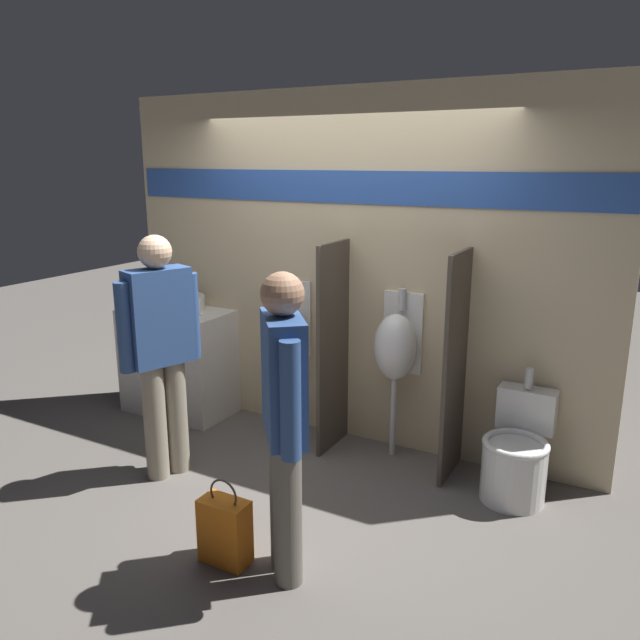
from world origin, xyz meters
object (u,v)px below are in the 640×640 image
cell_phone (193,316)px  toilet (516,457)px  urinal_far (396,347)px  person_with_lanyard (284,416)px  sink_basin (184,303)px  shopping_bag (225,530)px  urinal_near_counter (286,330)px  person_in_vest (161,347)px

cell_phone → toilet: size_ratio=0.17×
urinal_far → person_with_lanyard: size_ratio=0.77×
sink_basin → shopping_bag: size_ratio=0.71×
urinal_far → person_with_lanyard: (0.04, -1.59, 0.07)m
urinal_far → cell_phone: bearing=-172.2°
toilet → shopping_bag: toilet is taller
toilet → person_with_lanyard: size_ratio=0.50×
cell_phone → urinal_near_counter: urinal_near_counter is taller
urinal_far → person_in_vest: size_ratio=0.74×
cell_phone → person_with_lanyard: (1.74, -1.36, -0.01)m
urinal_near_counter → toilet: 1.98m
person_with_lanyard → urinal_far: bearing=-38.4°
sink_basin → cell_phone: size_ratio=2.55×
toilet → person_with_lanyard: 1.79m
sink_basin → shopping_bag: 2.42m
sink_basin → cell_phone: (0.23, -0.16, -0.06)m
urinal_near_counter → person_with_lanyard: (0.98, -1.59, 0.07)m
urinal_near_counter → person_with_lanyard: person_with_lanyard is taller
urinal_near_counter → sink_basin: bearing=-175.9°
sink_basin → shopping_bag: (1.62, -1.61, -0.79)m
person_with_lanyard → sink_basin: bearing=12.6°
urinal_far → person_with_lanyard: bearing=-88.7°
cell_phone → urinal_far: bearing=7.8°
sink_basin → person_in_vest: (0.65, -0.98, -0.04)m
cell_phone → person_with_lanyard: 2.21m
shopping_bag → sink_basin: bearing=135.3°
cell_phone → sink_basin: bearing=144.9°
sink_basin → cell_phone: 0.29m
urinal_near_counter → person_in_vest: 1.11m
toilet → person_in_vest: (-2.23, -0.87, 0.66)m
cell_phone → urinal_far: urinal_far is taller
urinal_far → person_with_lanyard: 1.60m
toilet → person_with_lanyard: bearing=-122.8°
cell_phone → person_in_vest: size_ratio=0.08×
sink_basin → urinal_far: bearing=2.1°
cell_phone → person_in_vest: bearing=-63.3°
sink_basin → urinal_near_counter: size_ratio=0.28×
urinal_near_counter → urinal_far: 0.94m
toilet → person_in_vest: person_in_vest is taller
person_in_vest → urinal_far: bearing=-30.4°
toilet → shopping_bag: (-1.26, -1.49, -0.09)m
toilet → person_in_vest: bearing=-158.7°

